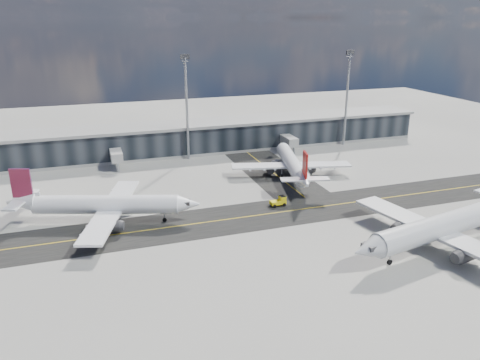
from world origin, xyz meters
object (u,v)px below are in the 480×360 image
(baggage_tug, at_px, (279,201))
(airliner_redtail, at_px, (292,164))
(service_van, at_px, (283,163))
(airliner_af, at_px, (103,205))
(airliner_near, at_px, (446,225))

(baggage_tug, bearing_deg, airliner_redtail, 145.11)
(airliner_redtail, xyz_separation_m, service_van, (1.46, 9.20, -2.64))
(airliner_redtail, bearing_deg, baggage_tug, -108.20)
(airliner_af, xyz_separation_m, service_van, (47.68, 22.62, -2.81))
(airliner_redtail, relative_size, service_van, 5.84)
(baggage_tug, distance_m, service_van, 28.41)
(airliner_near, bearing_deg, airliner_redtail, 1.19)
(airliner_redtail, distance_m, service_van, 9.69)
(airliner_near, relative_size, service_van, 6.88)
(airliner_redtail, bearing_deg, airliner_near, -63.51)
(service_van, bearing_deg, airliner_af, 175.14)
(airliner_redtail, relative_size, airliner_near, 0.85)
(airliner_af, relative_size, service_van, 6.05)
(baggage_tug, xyz_separation_m, service_van, (11.94, 25.78, -0.22))
(airliner_redtail, height_order, airliner_near, airliner_near)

